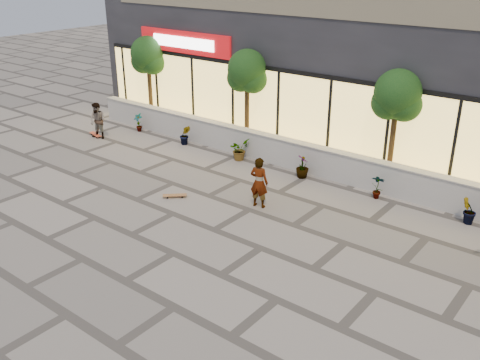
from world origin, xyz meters
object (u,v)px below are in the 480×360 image
Objects in this scene: tree_west at (148,57)px; skateboard_left at (95,134)px; skateboard_center at (175,195)px; tree_midwest at (247,74)px; skater_left at (98,121)px; skater_center at (259,182)px; tree_mideast at (397,98)px.

skateboard_left is at bearing -98.98° from tree_west.
skateboard_center is 7.42m from skateboard_left.
skater_left is at bearing -152.23° from tree_midwest.
skater_center is at bearing -24.04° from tree_west.
skater_left is at bearing 117.66° from skateboard_center.
tree_west is at bearing 77.25° from skater_left.
tree_west is 8.89m from skateboard_center.
tree_mideast is (6.00, 0.00, 0.00)m from tree_midwest.
tree_mideast is 5.67× the size of skateboard_center.
tree_west is 1.00× the size of tree_mideast.
skateboard_left is (-9.54, 1.19, -0.72)m from skater_center.
tree_mideast is at bearing -130.87° from skater_center.
tree_west is at bearing 95.78° from skateboard_left.
tree_midwest is at bearing -58.58° from skater_center.
skater_left is at bearing -91.66° from tree_west.
tree_mideast is at bearing 3.15° from skater_left.
tree_mideast reaches higher than skater_center.
skateboard_center is (6.67, -2.26, -0.69)m from skater_left.
tree_west reaches higher than skateboard_left.
tree_west and tree_mideast have the same top height.
tree_mideast reaches higher than skater_left.
tree_midwest reaches higher than skater_center.
tree_mideast is (11.50, 0.00, 0.00)m from tree_west.
skater_center is 2.84m from skateboard_center.
tree_west is 11.50m from tree_mideast.
tree_west is 2.56× the size of skater_left.
tree_midwest is 2.56× the size of skater_left.
skateboard_left is (-0.37, 0.08, -0.68)m from skater_left.
skateboard_center is at bearing -3.62° from skateboard_left.
tree_midwest is 6.06m from skateboard_center.
tree_midwest is 2.44× the size of skater_center.
tree_mideast is at bearing 0.00° from tree_west.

